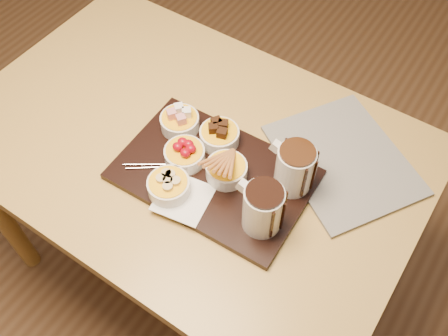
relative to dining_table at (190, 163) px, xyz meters
The scene contains 13 objects.
ground 0.65m from the dining_table, ahead, with size 5.00×5.00×0.00m, color brown.
dining_table is the anchor object (origin of this frame).
serving_board 0.17m from the dining_table, 24.43° to the right, with size 0.46×0.30×0.02m, color black.
napkin 0.22m from the dining_table, 56.30° to the right, with size 0.12×0.12×0.00m, color white.
bowl_marshmallows 0.14m from the dining_table, 155.15° to the left, with size 0.10×0.10×0.04m, color silver.
bowl_cake 0.16m from the dining_table, 23.95° to the left, with size 0.10×0.10×0.04m, color silver.
bowl_strawberries 0.15m from the dining_table, 57.24° to the right, with size 0.10×0.10×0.04m, color silver.
bowl_biscotti 0.21m from the dining_table, 16.18° to the right, with size 0.10×0.10×0.04m, color silver.
bowl_bananas 0.22m from the dining_table, 67.93° to the right, with size 0.10×0.10×0.04m, color silver.
pitcher_dark_chocolate 0.35m from the dining_table, 20.72° to the right, with size 0.09×0.09×0.12m, color silver.
pitcher_milk_chocolate 0.34m from the dining_table, ahead, with size 0.09×0.09×0.12m, color silver.
fondue_skewers 0.15m from the dining_table, 70.52° to the right, with size 0.26×0.03×0.01m, color silver, non-canonical shape.
newspaper 0.41m from the dining_table, 24.59° to the left, with size 0.35×0.28×0.01m, color beige.
Camera 1 is at (0.53, -0.61, 1.76)m, focal length 40.00 mm.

